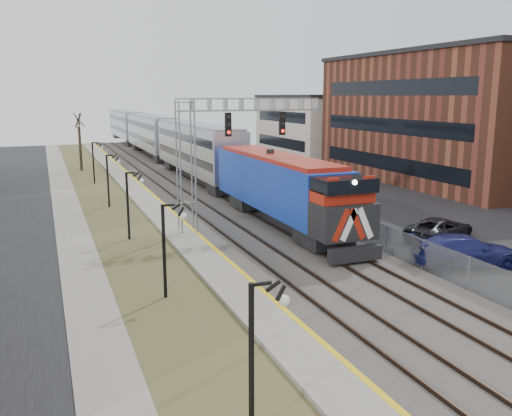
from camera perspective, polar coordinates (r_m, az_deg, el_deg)
sidewalk at (r=39.08m, az=-19.05°, el=-1.07°), size 2.00×120.00×0.08m
grass_median at (r=39.30m, az=-14.68°, el=-0.76°), size 4.00×120.00×0.06m
platform at (r=39.72m, az=-10.39°, el=-0.30°), size 2.00×120.00×0.24m
ballast_bed at (r=40.93m, az=-3.52°, el=0.20°), size 8.00×120.00×0.20m
parking_lot at (r=45.99m, az=10.86°, el=1.19°), size 16.00×120.00×0.04m
platform_edge at (r=39.86m, az=-9.16°, el=-0.03°), size 0.24×120.00×0.01m
track_near at (r=40.34m, az=-6.22°, el=0.24°), size 1.58×120.00×0.15m
track_far at (r=41.37m, az=-1.54°, el=0.59°), size 1.58×120.00×0.15m
train at (r=67.93m, az=-9.71°, el=7.06°), size 3.00×85.85×5.33m
signal_gantry at (r=32.70m, az=-4.49°, el=6.99°), size 9.00×1.07×8.15m
lampposts at (r=22.77m, az=-9.79°, el=-4.43°), size 0.14×62.14×4.00m
fence at (r=42.25m, az=1.90°, el=1.55°), size 0.04×120.00×1.60m
car_lot_c at (r=33.15m, az=18.76°, el=-2.16°), size 5.28×3.78×1.34m
car_lot_d at (r=28.66m, az=21.16°, el=-4.27°), size 5.65×3.51×1.53m
car_lot_e at (r=41.93m, az=8.60°, el=1.19°), size 4.22×2.06×1.38m
car_lot_f at (r=51.87m, az=1.09°, el=3.37°), size 4.57×2.18×1.45m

